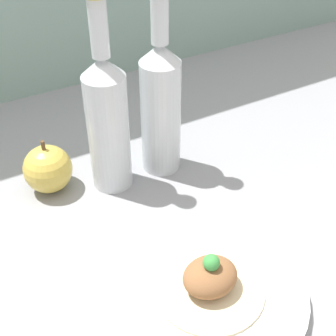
{
  "coord_description": "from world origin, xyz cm",
  "views": [
    {
      "loc": [
        -24.16,
        -41.62,
        51.1
      ],
      "look_at": [
        0.56,
        2.38,
        11.33
      ],
      "focal_mm": 50.0,
      "sensor_mm": 36.0,
      "label": 1
    }
  ],
  "objects_px": {
    "cider_bottle_left": "(107,119)",
    "plate": "(209,292)",
    "plated_food": "(210,280)",
    "apple": "(48,169)",
    "cider_bottle_right": "(161,104)"
  },
  "relations": [
    {
      "from": "cider_bottle_left",
      "to": "plate",
      "type": "bearing_deg",
      "value": -87.6
    },
    {
      "from": "plated_food",
      "to": "plate",
      "type": "bearing_deg",
      "value": -90.0
    },
    {
      "from": "apple",
      "to": "cider_bottle_right",
      "type": "bearing_deg",
      "value": -10.73
    },
    {
      "from": "apple",
      "to": "plated_food",
      "type": "bearing_deg",
      "value": -70.94
    },
    {
      "from": "plate",
      "to": "plated_food",
      "type": "bearing_deg",
      "value": 90.0
    },
    {
      "from": "plate",
      "to": "apple",
      "type": "height_order",
      "value": "apple"
    },
    {
      "from": "cider_bottle_left",
      "to": "cider_bottle_right",
      "type": "xyz_separation_m",
      "value": [
        0.09,
        0.0,
        0.0
      ]
    },
    {
      "from": "plate",
      "to": "cider_bottle_left",
      "type": "height_order",
      "value": "cider_bottle_left"
    },
    {
      "from": "cider_bottle_right",
      "to": "apple",
      "type": "xyz_separation_m",
      "value": [
        -0.19,
        0.04,
        -0.09
      ]
    },
    {
      "from": "plate",
      "to": "apple",
      "type": "xyz_separation_m",
      "value": [
        -0.11,
        0.31,
        0.03
      ]
    },
    {
      "from": "cider_bottle_left",
      "to": "apple",
      "type": "bearing_deg",
      "value": 159.57
    },
    {
      "from": "plated_food",
      "to": "apple",
      "type": "bearing_deg",
      "value": 109.06
    },
    {
      "from": "plate",
      "to": "apple",
      "type": "relative_size",
      "value": 2.68
    },
    {
      "from": "plated_food",
      "to": "apple",
      "type": "height_order",
      "value": "apple"
    },
    {
      "from": "plate",
      "to": "cider_bottle_right",
      "type": "xyz_separation_m",
      "value": [
        0.08,
        0.28,
        0.11
      ]
    }
  ]
}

